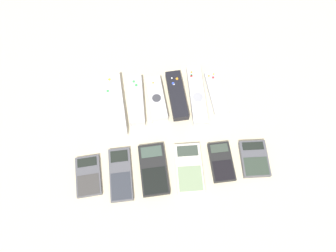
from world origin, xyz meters
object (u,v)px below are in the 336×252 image
(remote_1, at_px, (136,100))
(calculator_4, at_px, (221,162))
(remote_2, at_px, (156,99))
(calculator_5, at_px, (254,159))
(remote_4, at_px, (197,95))
(calculator_1, at_px, (121,174))
(remote_0, at_px, (114,104))
(calculator_2, at_px, (154,169))
(calculator_3, at_px, (189,168))
(remote_3, at_px, (177,95))
(remote_5, at_px, (216,92))
(calculator_0, at_px, (88,176))

(remote_1, distance_m, calculator_4, 0.33)
(remote_2, xyz_separation_m, calculator_5, (0.27, -0.23, -0.00))
(remote_4, xyz_separation_m, calculator_4, (0.04, -0.23, -0.00))
(remote_1, distance_m, calculator_5, 0.41)
(remote_4, distance_m, calculator_1, 0.35)
(remote_0, height_order, calculator_1, remote_0)
(calculator_2, bearing_deg, remote_2, 81.00)
(calculator_1, height_order, calculator_3, calculator_3)
(remote_1, relative_size, remote_3, 0.99)
(remote_1, xyz_separation_m, remote_3, (0.13, 0.00, 0.00))
(calculator_1, distance_m, calculator_5, 0.40)
(remote_3, bearing_deg, remote_1, 178.49)
(calculator_3, xyz_separation_m, calculator_4, (0.10, 0.01, -0.00))
(remote_1, relative_size, calculator_5, 1.51)
(remote_5, xyz_separation_m, calculator_1, (-0.32, -0.24, -0.00))
(calculator_0, distance_m, calculator_1, 0.09)
(calculator_5, bearing_deg, remote_2, 142.22)
(calculator_0, relative_size, calculator_1, 0.77)
(remote_3, bearing_deg, calculator_2, -114.88)
(calculator_5, bearing_deg, calculator_0, -177.03)
(remote_2, relative_size, calculator_0, 1.28)
(remote_4, height_order, calculator_0, remote_4)
(calculator_3, bearing_deg, calculator_4, 6.81)
(calculator_1, relative_size, calculator_3, 1.05)
(remote_1, relative_size, calculator_1, 1.09)
(remote_2, xyz_separation_m, calculator_2, (-0.03, -0.23, -0.00))
(remote_5, bearing_deg, remote_3, 175.89)
(calculator_4, bearing_deg, remote_4, 99.02)
(remote_0, height_order, calculator_3, remote_0)
(calculator_3, distance_m, calculator_5, 0.20)
(remote_3, relative_size, calculator_1, 1.10)
(remote_0, distance_m, calculator_0, 0.24)
(remote_4, bearing_deg, remote_1, -178.94)
(remote_4, bearing_deg, calculator_0, -145.02)
(calculator_2, bearing_deg, calculator_0, 178.01)
(remote_5, relative_size, calculator_3, 1.05)
(calculator_1, relative_size, calculator_2, 1.02)
(remote_0, relative_size, remote_3, 1.27)
(remote_0, relative_size, calculator_5, 1.94)
(calculator_0, distance_m, calculator_5, 0.49)
(calculator_4, bearing_deg, calculator_2, 179.87)
(remote_5, distance_m, calculator_2, 0.33)
(remote_5, bearing_deg, remote_0, 177.97)
(remote_0, distance_m, calculator_4, 0.38)
(calculator_1, height_order, calculator_5, calculator_5)
(remote_4, bearing_deg, remote_2, -178.27)
(remote_3, height_order, calculator_5, remote_3)
(remote_1, relative_size, calculator_2, 1.11)
(calculator_2, bearing_deg, remote_1, 96.89)
(calculator_4, distance_m, calculator_5, 0.10)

